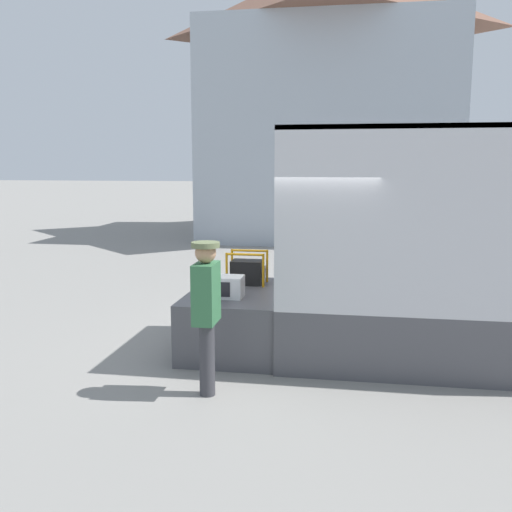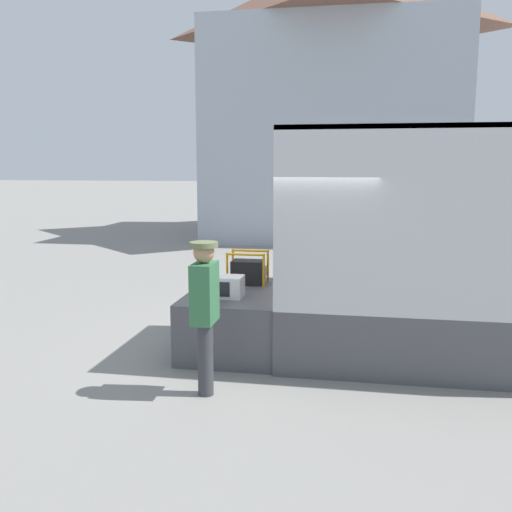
% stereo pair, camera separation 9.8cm
% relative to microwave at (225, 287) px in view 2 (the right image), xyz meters
% --- Properties ---
extents(ground_plane, '(160.00, 160.00, 0.00)m').
position_rel_microwave_xyz_m(ground_plane, '(0.77, 0.43, -0.99)').
color(ground_plane, gray).
extents(tailgate_deck, '(1.35, 2.09, 0.84)m').
position_rel_microwave_xyz_m(tailgate_deck, '(0.10, 0.43, -0.57)').
color(tailgate_deck, '#4C4C51').
rests_on(tailgate_deck, ground).
extents(microwave, '(0.50, 0.36, 0.30)m').
position_rel_microwave_xyz_m(microwave, '(0.00, 0.00, 0.00)').
color(microwave, white).
rests_on(microwave, tailgate_deck).
extents(portable_generator, '(0.59, 0.43, 0.50)m').
position_rel_microwave_xyz_m(portable_generator, '(0.16, 0.93, 0.04)').
color(portable_generator, black).
rests_on(portable_generator, tailgate_deck).
extents(worker_person, '(0.32, 0.44, 1.79)m').
position_rel_microwave_xyz_m(worker_person, '(0.10, -1.37, 0.12)').
color(worker_person, '#38383D').
rests_on(worker_person, ground).
extents(house_backdrop, '(8.97, 7.81, 9.93)m').
position_rel_microwave_xyz_m(house_backdrop, '(0.80, 14.42, 4.07)').
color(house_backdrop, '#A8B2BC').
rests_on(house_backdrop, ground).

